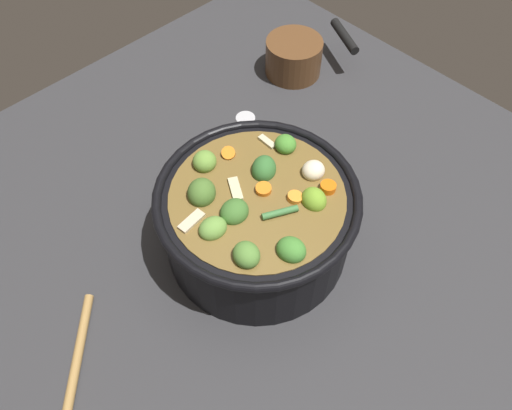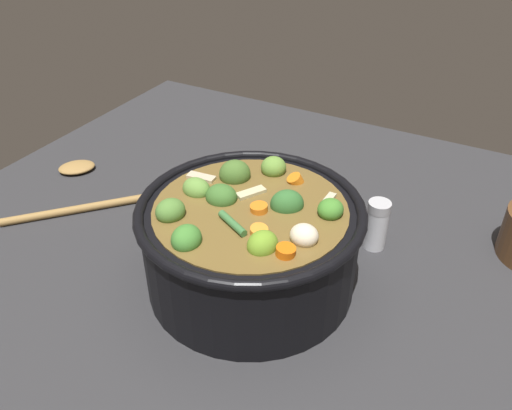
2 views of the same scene
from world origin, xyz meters
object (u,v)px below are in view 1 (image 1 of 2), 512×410
salt_shaker (246,134)px  small_saucepan (295,56)px  wooden_spoon (16,384)px

salt_shaker → small_saucepan: size_ratio=0.43×
wooden_spoon → salt_shaker: 0.51m
small_saucepan → salt_shaker: bearing=21.9°
wooden_spoon → salt_shaker: size_ratio=2.95×
wooden_spoon → salt_shaker: bearing=-169.3°
salt_shaker → small_saucepan: bearing=-158.1°
small_saucepan → wooden_spoon: bearing=14.2°
wooden_spoon → salt_shaker: (-0.50, -0.09, 0.03)m
wooden_spoon → small_saucepan: bearing=-165.8°
salt_shaker → wooden_spoon: bearing=10.7°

